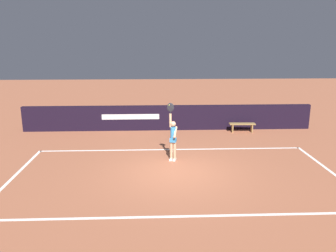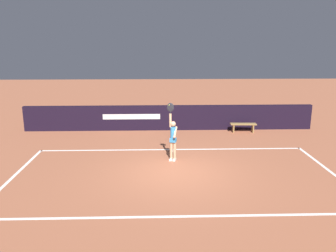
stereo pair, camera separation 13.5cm
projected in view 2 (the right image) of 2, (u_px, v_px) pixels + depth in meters
The scene contains 6 objects.
ground_plane at pixel (174, 171), 12.22m from camera, with size 60.00×60.00×0.00m, color #9F593D.
court_lines at pixel (175, 175), 11.91m from camera, with size 11.35×5.88×0.00m.
back_wall at pixel (169, 118), 17.78m from camera, with size 15.03×0.27×1.30m.
tennis_player at pixel (173, 137), 13.15m from camera, with size 0.43×0.41×2.30m.
tennis_ball at pixel (169, 105), 12.90m from camera, with size 0.07×0.07×0.07m.
courtside_bench_near at pixel (243, 126), 17.38m from camera, with size 1.33×0.42×0.46m.
Camera 2 is at (-0.59, -11.43, 4.59)m, focal length 36.26 mm.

